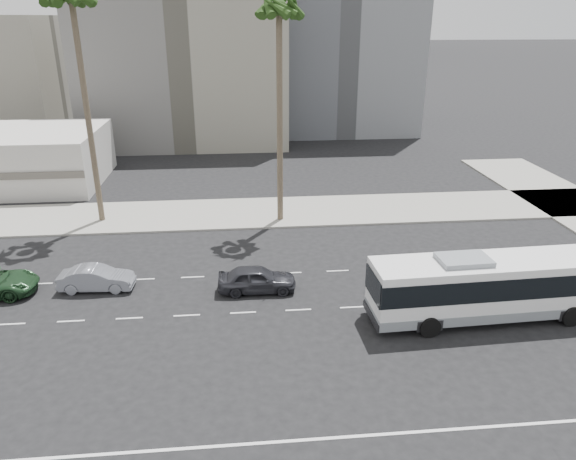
{
  "coord_description": "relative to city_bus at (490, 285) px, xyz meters",
  "views": [
    {
      "loc": [
        -5.95,
        -24.88,
        14.82
      ],
      "look_at": [
        -3.18,
        4.0,
        3.1
      ],
      "focal_mm": 33.03,
      "sensor_mm": 36.0,
      "label": 1
    }
  ],
  "objects": [
    {
      "name": "car_b",
      "position": [
        -21.21,
        5.14,
        -1.18
      ],
      "size": [
        1.71,
        4.33,
        1.4
      ],
      "primitive_type": "imported",
      "rotation": [
        0.0,
        0.0,
        1.52
      ],
      "color": "gray",
      "rests_on": "ground"
    },
    {
      "name": "palm_mid",
      "position": [
        -23.47,
        16.46,
        13.91
      ],
      "size": [
        5.69,
        5.69,
        17.56
      ],
      "rotation": [
        0.0,
        0.0,
        0.03
      ],
      "color": "brown",
      "rests_on": "ground"
    },
    {
      "name": "midrise_beige_west",
      "position": [
        -18.79,
        46.64,
        7.11
      ],
      "size": [
        24.0,
        18.0,
        18.0
      ],
      "primitive_type": "cube",
      "color": "slate",
      "rests_on": "ground"
    },
    {
      "name": "sidewalk_north",
      "position": [
        -6.79,
        17.14,
        -1.81
      ],
      "size": [
        120.0,
        7.0,
        0.15
      ],
      "primitive_type": "cube",
      "color": "gray",
      "rests_on": "ground"
    },
    {
      "name": "car_a",
      "position": [
        -11.93,
        4.05,
        -1.12
      ],
      "size": [
        1.9,
        4.53,
        1.53
      ],
      "primitive_type": "imported",
      "rotation": [
        0.0,
        0.0,
        1.55
      ],
      "color": "#29292F",
      "rests_on": "ground"
    },
    {
      "name": "city_bus",
      "position": [
        0.0,
        0.0,
        0.0
      ],
      "size": [
        12.59,
        3.28,
        3.59
      ],
      "rotation": [
        0.0,
        0.0,
        0.04
      ],
      "color": "white",
      "rests_on": "ground"
    },
    {
      "name": "palm_near",
      "position": [
        -9.65,
        15.31,
        13.17
      ],
      "size": [
        4.93,
        4.93,
        16.61
      ],
      "rotation": [
        0.0,
        0.0,
        0.09
      ],
      "color": "brown",
      "rests_on": "ground"
    },
    {
      "name": "midrise_gray_center",
      "position": [
        1.21,
        53.64,
        11.11
      ],
      "size": [
        20.0,
        20.0,
        26.0
      ],
      "primitive_type": "cube",
      "color": "slate",
      "rests_on": "ground"
    },
    {
      "name": "ground",
      "position": [
        -6.79,
        1.64,
        -1.89
      ],
      "size": [
        700.0,
        700.0,
        0.0
      ],
      "primitive_type": "plane",
      "color": "black",
      "rests_on": "ground"
    }
  ]
}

